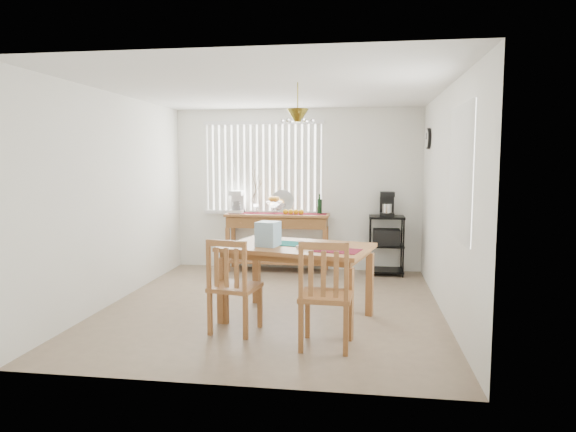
% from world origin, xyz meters
% --- Properties ---
extents(ground, '(4.00, 4.50, 0.01)m').
position_xyz_m(ground, '(0.00, 0.00, -0.01)').
color(ground, gray).
extents(room_shell, '(4.20, 4.70, 2.70)m').
position_xyz_m(room_shell, '(0.00, 0.02, 1.69)').
color(room_shell, white).
rests_on(room_shell, ground).
extents(sideboard, '(1.65, 0.46, 0.93)m').
position_xyz_m(sideboard, '(-0.27, 2.00, 0.70)').
color(sideboard, '#9F6536').
rests_on(sideboard, ground).
extents(sideboard_items, '(1.57, 0.39, 0.71)m').
position_xyz_m(sideboard_items, '(-0.53, 2.01, 1.07)').
color(sideboard_items, maroon).
rests_on(sideboard_items, sideboard).
extents(wire_cart, '(0.54, 0.43, 0.92)m').
position_xyz_m(wire_cart, '(1.43, 1.99, 0.55)').
color(wire_cart, black).
rests_on(wire_cart, ground).
extents(cart_items, '(0.22, 0.26, 0.38)m').
position_xyz_m(cart_items, '(1.43, 2.00, 1.09)').
color(cart_items, black).
rests_on(cart_items, wire_cart).
extents(dining_table, '(1.76, 1.35, 0.84)m').
position_xyz_m(dining_table, '(0.35, -0.48, 0.74)').
color(dining_table, '#9F6536').
rests_on(dining_table, ground).
extents(table_items, '(1.19, 0.83, 0.27)m').
position_xyz_m(table_items, '(0.17, -0.57, 0.94)').
color(table_items, '#136F6A').
rests_on(table_items, dining_table).
extents(chair_left, '(0.53, 0.53, 0.99)m').
position_xyz_m(chair_left, '(-0.24, -1.01, 0.48)').
color(chair_left, '#9F6536').
rests_on(chair_left, ground).
extents(chair_right, '(0.50, 0.50, 1.04)m').
position_xyz_m(chair_right, '(0.73, -1.32, 0.51)').
color(chair_right, '#9F6536').
rests_on(chair_right, ground).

